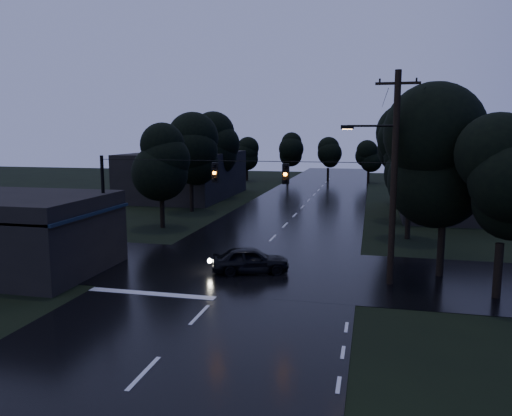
% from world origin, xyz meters
% --- Properties ---
extents(ground, '(160.00, 160.00, 0.00)m').
position_xyz_m(ground, '(0.00, 0.00, 0.00)').
color(ground, black).
rests_on(ground, ground).
extents(main_road, '(12.00, 120.00, 0.02)m').
position_xyz_m(main_road, '(0.00, 30.00, 0.00)').
color(main_road, black).
rests_on(main_road, ground).
extents(cross_street, '(60.00, 9.00, 0.02)m').
position_xyz_m(cross_street, '(0.00, 12.00, 0.00)').
color(cross_street, black).
rests_on(cross_street, ground).
extents(building_far_right, '(10.00, 14.00, 4.40)m').
position_xyz_m(building_far_right, '(14.00, 34.00, 2.20)').
color(building_far_right, black).
rests_on(building_far_right, ground).
extents(building_far_left, '(10.00, 16.00, 5.00)m').
position_xyz_m(building_far_left, '(-14.00, 40.00, 2.50)').
color(building_far_left, black).
rests_on(building_far_left, ground).
extents(utility_pole_main, '(3.50, 0.30, 10.00)m').
position_xyz_m(utility_pole_main, '(7.41, 11.00, 5.26)').
color(utility_pole_main, black).
rests_on(utility_pole_main, ground).
extents(utility_pole_far, '(2.00, 0.30, 7.50)m').
position_xyz_m(utility_pole_far, '(8.30, 28.00, 3.88)').
color(utility_pole_far, black).
rests_on(utility_pole_far, ground).
extents(anchor_pole_left, '(0.18, 0.18, 6.00)m').
position_xyz_m(anchor_pole_left, '(-7.50, 11.00, 3.00)').
color(anchor_pole_left, black).
rests_on(anchor_pole_left, ground).
extents(span_signals, '(15.00, 0.37, 1.12)m').
position_xyz_m(span_signals, '(0.56, 10.99, 5.24)').
color(span_signals, black).
rests_on(span_signals, ground).
extents(tree_corner_near, '(4.48, 4.48, 9.44)m').
position_xyz_m(tree_corner_near, '(10.00, 13.00, 5.99)').
color(tree_corner_near, black).
rests_on(tree_corner_near, ground).
extents(tree_corner_far, '(3.92, 3.92, 8.26)m').
position_xyz_m(tree_corner_far, '(12.00, 10.00, 5.24)').
color(tree_corner_far, black).
rests_on(tree_corner_far, ground).
extents(tree_left_a, '(3.92, 3.92, 8.26)m').
position_xyz_m(tree_left_a, '(-9.00, 22.00, 5.24)').
color(tree_left_a, black).
rests_on(tree_left_a, ground).
extents(tree_left_b, '(4.20, 4.20, 8.85)m').
position_xyz_m(tree_left_b, '(-9.60, 30.00, 5.62)').
color(tree_left_b, black).
rests_on(tree_left_b, ground).
extents(tree_left_c, '(4.48, 4.48, 9.44)m').
position_xyz_m(tree_left_c, '(-10.20, 40.00, 5.99)').
color(tree_left_c, black).
rests_on(tree_left_c, ground).
extents(tree_right_a, '(4.20, 4.20, 8.85)m').
position_xyz_m(tree_right_a, '(9.00, 22.00, 5.62)').
color(tree_right_a, black).
rests_on(tree_right_a, ground).
extents(tree_right_b, '(4.48, 4.48, 9.44)m').
position_xyz_m(tree_right_b, '(9.60, 30.00, 5.99)').
color(tree_right_b, black).
rests_on(tree_right_b, ground).
extents(tree_right_c, '(4.76, 4.76, 10.03)m').
position_xyz_m(tree_right_c, '(10.20, 40.00, 6.37)').
color(tree_right_c, black).
rests_on(tree_right_c, ground).
extents(car, '(4.30, 2.80, 1.36)m').
position_xyz_m(car, '(0.52, 11.41, 0.68)').
color(car, black).
rests_on(car, ground).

